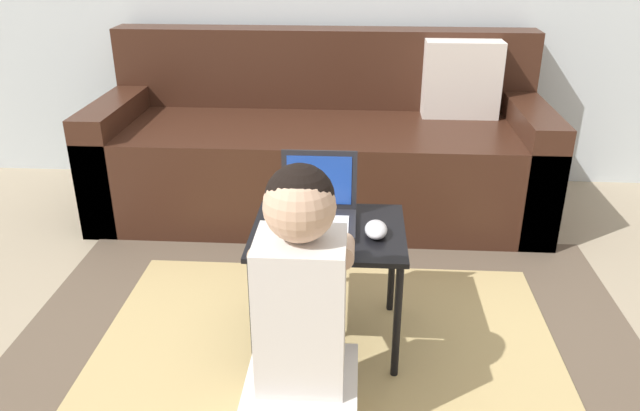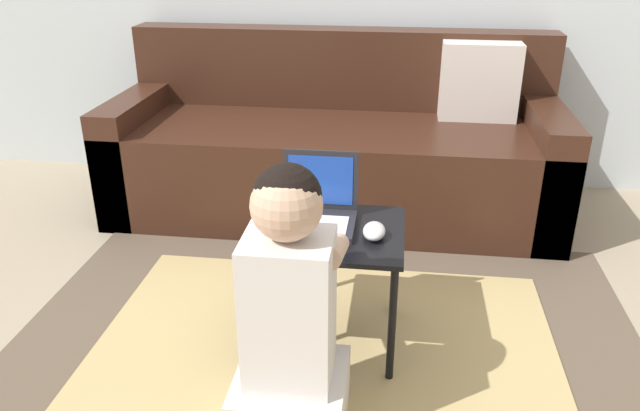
# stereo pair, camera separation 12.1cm
# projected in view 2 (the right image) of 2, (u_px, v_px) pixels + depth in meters

# --- Properties ---
(ground_plane) EXTENTS (16.00, 16.00, 0.00)m
(ground_plane) POSITION_uv_depth(u_px,v_px,m) (311.00, 331.00, 2.18)
(ground_plane) COLOR gray
(area_rug) EXTENTS (2.13, 1.93, 0.01)m
(area_rug) POSITION_uv_depth(u_px,v_px,m) (319.00, 378.00, 1.95)
(area_rug) COLOR brown
(area_rug) RESTS_ON ground_plane
(couch) EXTENTS (2.09, 0.81, 0.83)m
(couch) POSITION_uv_depth(u_px,v_px,m) (337.00, 150.00, 3.04)
(couch) COLOR #381E14
(couch) RESTS_ON ground_plane
(laptop_desk) EXTENTS (0.48, 0.41, 0.42)m
(laptop_desk) POSITION_uv_depth(u_px,v_px,m) (327.00, 245.00, 1.99)
(laptop_desk) COLOR black
(laptop_desk) RESTS_ON ground_plane
(laptop) EXTENTS (0.24, 0.21, 0.22)m
(laptop) POSITION_uv_depth(u_px,v_px,m) (317.00, 213.00, 1.99)
(laptop) COLOR #232328
(laptop) RESTS_ON laptop_desk
(computer_mouse) EXTENTS (0.07, 0.11, 0.04)m
(computer_mouse) POSITION_uv_depth(u_px,v_px,m) (374.00, 231.00, 1.91)
(computer_mouse) COLOR silver
(computer_mouse) RESTS_ON laptop_desk
(person_seated) EXTENTS (0.30, 0.40, 0.79)m
(person_seated) POSITION_uv_depth(u_px,v_px,m) (290.00, 321.00, 1.62)
(person_seated) COLOR silver
(person_seated) RESTS_ON ground_plane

